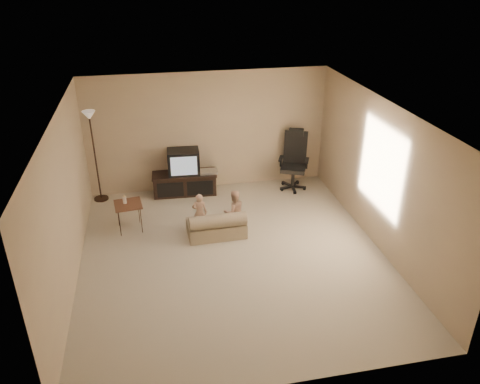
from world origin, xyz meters
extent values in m
plane|color=#B3A48E|center=(0.00, 0.00, 0.00)|extent=(5.50, 5.50, 0.00)
plane|color=silver|center=(0.00, 0.00, 2.50)|extent=(5.50, 5.50, 0.00)
plane|color=tan|center=(0.00, 2.75, 1.25)|extent=(5.00, 0.00, 5.00)
plane|color=tan|center=(0.00, -2.75, 1.25)|extent=(5.00, 0.00, 5.00)
plane|color=tan|center=(-2.50, 0.00, 1.25)|extent=(0.00, 5.50, 5.50)
plane|color=tan|center=(2.50, 0.00, 1.25)|extent=(0.00, 5.50, 5.50)
cube|color=black|center=(-0.56, 2.49, 0.21)|extent=(1.32, 0.53, 0.42)
cube|color=black|center=(-0.56, 2.49, 0.44)|extent=(1.36, 0.57, 0.04)
cube|color=black|center=(-0.88, 2.27, 0.21)|extent=(0.54, 0.05, 0.31)
cube|color=black|center=(-0.27, 2.24, 0.21)|extent=(0.54, 0.05, 0.31)
cube|color=black|center=(-0.56, 2.51, 0.72)|extent=(0.67, 0.50, 0.51)
cube|color=silver|center=(-0.58, 2.27, 0.72)|extent=(0.53, 0.04, 0.40)
cube|color=silver|center=(-0.06, 2.42, 0.49)|extent=(0.38, 0.28, 0.06)
cylinder|color=black|center=(1.74, 2.24, 0.25)|extent=(0.07, 0.07, 0.41)
cube|color=black|center=(1.74, 2.24, 0.49)|extent=(0.67, 0.67, 0.09)
cube|color=black|center=(1.83, 2.47, 0.87)|extent=(0.52, 0.36, 0.72)
cube|color=black|center=(1.83, 2.47, 1.20)|extent=(0.32, 0.21, 0.16)
cube|color=black|center=(1.48, 2.35, 0.68)|extent=(0.18, 0.29, 0.04)
cube|color=black|center=(1.99, 2.13, 0.68)|extent=(0.18, 0.29, 0.04)
cube|color=brown|center=(-1.69, 1.21, 0.51)|extent=(0.53, 0.53, 0.03)
cylinder|color=black|center=(-1.86, 1.00, 0.26)|extent=(0.01, 0.01, 0.52)
cylinder|color=black|center=(-1.48, 1.04, 0.26)|extent=(0.01, 0.01, 0.52)
cylinder|color=black|center=(-1.90, 1.38, 0.26)|extent=(0.01, 0.01, 0.52)
cylinder|color=black|center=(-1.53, 1.42, 0.26)|extent=(0.01, 0.01, 0.52)
cylinder|color=beige|center=(-1.74, 1.24, 0.59)|extent=(0.07, 0.07, 0.13)
cone|color=beige|center=(-1.74, 1.24, 0.68)|extent=(0.05, 0.05, 0.05)
cylinder|color=black|center=(-2.30, 2.55, 0.02)|extent=(0.29, 0.29, 0.03)
cylinder|color=black|center=(-2.30, 2.55, 0.90)|extent=(0.03, 0.03, 1.78)
cone|color=beige|center=(-2.30, 2.55, 1.80)|extent=(0.25, 0.25, 0.17)
cube|color=tan|center=(-0.17, 0.71, 0.13)|extent=(1.04, 0.58, 0.27)
cylinder|color=tan|center=(-0.16, 0.53, 0.38)|extent=(1.01, 0.27, 0.25)
imported|color=tan|center=(-0.44, 0.90, 0.37)|extent=(0.31, 0.25, 0.75)
imported|color=tan|center=(0.17, 0.76, 0.41)|extent=(0.43, 0.29, 0.82)
camera|label=1|loc=(-1.18, -6.46, 4.48)|focal=35.00mm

